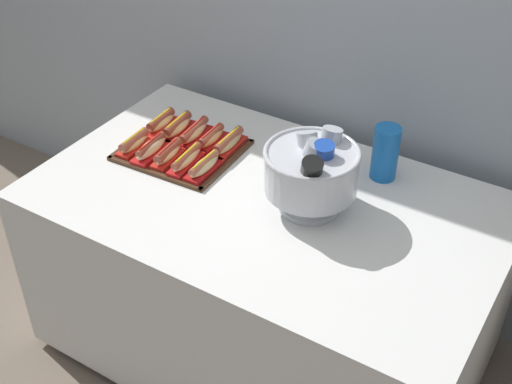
{
  "coord_description": "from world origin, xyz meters",
  "views": [
    {
      "loc": [
        0.93,
        -1.56,
        2.11
      ],
      "look_at": [
        -0.04,
        -0.0,
        0.75
      ],
      "focal_mm": 47.87,
      "sensor_mm": 36.0,
      "label": 1
    }
  ],
  "objects_px": {
    "hot_dog_4": "(204,166)",
    "punch_bowl": "(312,170)",
    "hot_dog_1": "(151,149)",
    "hot_dog_5": "(161,123)",
    "hot_dog_0": "(134,143)",
    "hot_dog_8": "(211,138)",
    "serving_tray": "(182,150)",
    "hot_dog_7": "(194,133)",
    "buffet_table": "(266,274)",
    "cup_stack": "(385,153)",
    "hot_dog_9": "(229,143)",
    "hot_dog_6": "(177,127)",
    "hot_dog_3": "(186,160)",
    "hot_dog_2": "(168,154)"
  },
  "relations": [
    {
      "from": "hot_dog_5",
      "to": "punch_bowl",
      "type": "distance_m",
      "value": 0.73
    },
    {
      "from": "serving_tray",
      "to": "hot_dog_3",
      "type": "bearing_deg",
      "value": -45.16
    },
    {
      "from": "buffet_table",
      "to": "hot_dog_9",
      "type": "relative_size",
      "value": 8.52
    },
    {
      "from": "buffet_table",
      "to": "hot_dog_5",
      "type": "xyz_separation_m",
      "value": [
        -0.56,
        0.15,
        0.39
      ]
    },
    {
      "from": "hot_dog_3",
      "to": "hot_dog_7",
      "type": "relative_size",
      "value": 1.01
    },
    {
      "from": "hot_dog_3",
      "to": "hot_dog_9",
      "type": "bearing_deg",
      "value": 68.12
    },
    {
      "from": "hot_dog_2",
      "to": "hot_dog_3",
      "type": "xyz_separation_m",
      "value": [
        0.07,
        0.0,
        -0.0
      ]
    },
    {
      "from": "hot_dog_0",
      "to": "hot_dog_8",
      "type": "xyz_separation_m",
      "value": [
        0.22,
        0.17,
        -0.0
      ]
    },
    {
      "from": "hot_dog_0",
      "to": "buffet_table",
      "type": "bearing_deg",
      "value": 1.48
    },
    {
      "from": "buffet_table",
      "to": "hot_dog_4",
      "type": "bearing_deg",
      "value": -179.81
    },
    {
      "from": "hot_dog_4",
      "to": "hot_dog_6",
      "type": "height_order",
      "value": "hot_dog_6"
    },
    {
      "from": "hot_dog_9",
      "to": "hot_dog_7",
      "type": "bearing_deg",
      "value": -177.43
    },
    {
      "from": "hot_dog_8",
      "to": "hot_dog_1",
      "type": "bearing_deg",
      "value": -129.71
    },
    {
      "from": "hot_dog_9",
      "to": "hot_dog_6",
      "type": "bearing_deg",
      "value": -177.43
    },
    {
      "from": "serving_tray",
      "to": "hot_dog_5",
      "type": "xyz_separation_m",
      "value": [
        -0.15,
        0.08,
        0.03
      ]
    },
    {
      "from": "serving_tray",
      "to": "punch_bowl",
      "type": "xyz_separation_m",
      "value": [
        0.55,
        -0.05,
        0.14
      ]
    },
    {
      "from": "hot_dog_0",
      "to": "serving_tray",
      "type": "bearing_deg",
      "value": 31.38
    },
    {
      "from": "hot_dog_5",
      "to": "hot_dog_9",
      "type": "bearing_deg",
      "value": 2.57
    },
    {
      "from": "hot_dog_9",
      "to": "hot_dog_8",
      "type": "bearing_deg",
      "value": -177.43
    },
    {
      "from": "hot_dog_2",
      "to": "hot_dog_9",
      "type": "relative_size",
      "value": 0.89
    },
    {
      "from": "hot_dog_1",
      "to": "punch_bowl",
      "type": "bearing_deg",
      "value": 3.59
    },
    {
      "from": "hot_dog_3",
      "to": "hot_dog_2",
      "type": "bearing_deg",
      "value": -177.43
    },
    {
      "from": "hot_dog_4",
      "to": "hot_dog_5",
      "type": "relative_size",
      "value": 1.02
    },
    {
      "from": "hot_dog_8",
      "to": "cup_stack",
      "type": "xyz_separation_m",
      "value": [
        0.61,
        0.15,
        0.06
      ]
    },
    {
      "from": "hot_dog_1",
      "to": "hot_dog_9",
      "type": "relative_size",
      "value": 1.01
    },
    {
      "from": "hot_dog_5",
      "to": "hot_dog_9",
      "type": "height_order",
      "value": "hot_dog_9"
    },
    {
      "from": "hot_dog_4",
      "to": "punch_bowl",
      "type": "height_order",
      "value": "punch_bowl"
    },
    {
      "from": "serving_tray",
      "to": "hot_dog_0",
      "type": "distance_m",
      "value": 0.17
    },
    {
      "from": "hot_dog_0",
      "to": "hot_dog_7",
      "type": "distance_m",
      "value": 0.22
    },
    {
      "from": "serving_tray",
      "to": "hot_dog_7",
      "type": "bearing_deg",
      "value": 92.57
    },
    {
      "from": "cup_stack",
      "to": "hot_dog_5",
      "type": "bearing_deg",
      "value": -168.94
    },
    {
      "from": "serving_tray",
      "to": "punch_bowl",
      "type": "height_order",
      "value": "punch_bowl"
    },
    {
      "from": "hot_dog_0",
      "to": "hot_dog_1",
      "type": "relative_size",
      "value": 0.87
    },
    {
      "from": "hot_dog_6",
      "to": "hot_dog_7",
      "type": "distance_m",
      "value": 0.08
    },
    {
      "from": "hot_dog_4",
      "to": "hot_dog_5",
      "type": "height_order",
      "value": "hot_dog_5"
    },
    {
      "from": "hot_dog_3",
      "to": "punch_bowl",
      "type": "height_order",
      "value": "punch_bowl"
    },
    {
      "from": "hot_dog_5",
      "to": "hot_dog_8",
      "type": "distance_m",
      "value": 0.23
    },
    {
      "from": "hot_dog_7",
      "to": "hot_dog_9",
      "type": "bearing_deg",
      "value": 2.57
    },
    {
      "from": "hot_dog_7",
      "to": "serving_tray",
      "type": "bearing_deg",
      "value": -87.43
    },
    {
      "from": "hot_dog_5",
      "to": "punch_bowl",
      "type": "xyz_separation_m",
      "value": [
        0.71,
        -0.12,
        0.11
      ]
    },
    {
      "from": "cup_stack",
      "to": "hot_dog_1",
      "type": "bearing_deg",
      "value": -156.73
    },
    {
      "from": "buffet_table",
      "to": "hot_dog_5",
      "type": "relative_size",
      "value": 9.17
    },
    {
      "from": "hot_dog_1",
      "to": "hot_dog_5",
      "type": "bearing_deg",
      "value": 117.01
    },
    {
      "from": "hot_dog_4",
      "to": "hot_dog_8",
      "type": "height_order",
      "value": "hot_dog_8"
    },
    {
      "from": "punch_bowl",
      "to": "hot_dog_5",
      "type": "bearing_deg",
      "value": 170.21
    },
    {
      "from": "hot_dog_7",
      "to": "hot_dog_9",
      "type": "xyz_separation_m",
      "value": [
        0.15,
        0.01,
        0.0
      ]
    },
    {
      "from": "hot_dog_2",
      "to": "hot_dog_4",
      "type": "relative_size",
      "value": 0.95
    },
    {
      "from": "hot_dog_5",
      "to": "hot_dog_8",
      "type": "relative_size",
      "value": 1.08
    },
    {
      "from": "hot_dog_0",
      "to": "hot_dog_1",
      "type": "distance_m",
      "value": 0.08
    },
    {
      "from": "buffet_table",
      "to": "hot_dog_6",
      "type": "bearing_deg",
      "value": 162.44
    }
  ]
}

